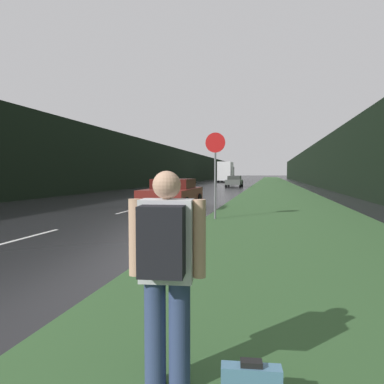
% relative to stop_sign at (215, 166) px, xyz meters
% --- Properties ---
extents(grass_verge, '(6.00, 240.00, 0.02)m').
position_rel_stop_sign_xyz_m(grass_verge, '(2.58, 28.75, -1.91)').
color(grass_verge, '#33562D').
rests_on(grass_verge, ground_plane).
extents(lane_stripe_b, '(0.12, 3.00, 0.01)m').
position_rel_stop_sign_xyz_m(lane_stripe_b, '(-4.18, -4.80, -1.92)').
color(lane_stripe_b, silver).
rests_on(lane_stripe_b, ground_plane).
extents(lane_stripe_c, '(0.12, 3.00, 0.01)m').
position_rel_stop_sign_xyz_m(lane_stripe_c, '(-4.18, 2.20, -1.92)').
color(lane_stripe_c, silver).
rests_on(lane_stripe_c, ground_plane).
extents(lane_stripe_d, '(0.12, 3.00, 0.01)m').
position_rel_stop_sign_xyz_m(lane_stripe_d, '(-4.18, 9.20, -1.92)').
color(lane_stripe_d, silver).
rests_on(lane_stripe_d, ground_plane).
extents(treeline_far_side, '(2.00, 140.00, 5.79)m').
position_rel_stop_sign_xyz_m(treeline_far_side, '(-13.94, 38.75, 0.98)').
color(treeline_far_side, black).
rests_on(treeline_far_side, ground_plane).
extents(treeline_near_side, '(2.00, 140.00, 5.56)m').
position_rel_stop_sign_xyz_m(treeline_near_side, '(8.58, 38.75, 0.86)').
color(treeline_near_side, black).
rests_on(treeline_near_side, ground_plane).
extents(stop_sign, '(0.71, 0.07, 3.11)m').
position_rel_stop_sign_xyz_m(stop_sign, '(0.00, 0.00, 0.00)').
color(stop_sign, slate).
rests_on(stop_sign, ground_plane).
extents(hitchhiker_with_backpack, '(0.58, 0.44, 1.67)m').
position_rel_stop_sign_xyz_m(hitchhiker_with_backpack, '(1.17, -9.76, -0.96)').
color(hitchhiker_with_backpack, navy).
rests_on(hitchhiker_with_backpack, ground_plane).
extents(car_passing_near, '(2.01, 4.19, 1.41)m').
position_rel_stop_sign_xyz_m(car_passing_near, '(-2.30, 2.48, -1.19)').
color(car_passing_near, maroon).
rests_on(car_passing_near, ground_plane).
extents(car_passing_far, '(1.89, 4.31, 1.37)m').
position_rel_stop_sign_xyz_m(car_passing_far, '(-2.30, 29.65, -1.21)').
color(car_passing_far, '#4C514C').
rests_on(car_passing_far, ground_plane).
extents(delivery_truck, '(2.53, 7.50, 3.77)m').
position_rel_stop_sign_xyz_m(delivery_truck, '(-6.06, 51.67, 0.04)').
color(delivery_truck, gray).
rests_on(delivery_truck, ground_plane).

